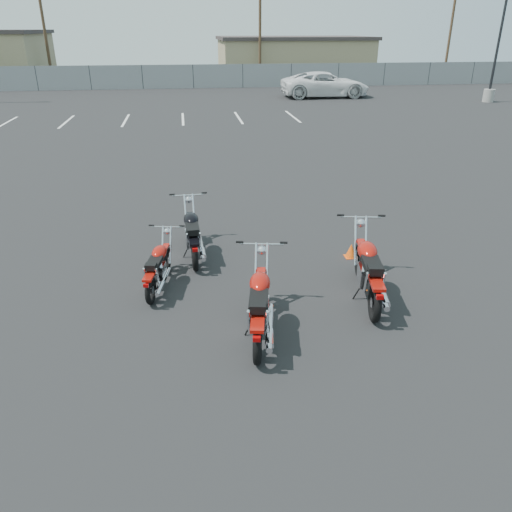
{
  "coord_description": "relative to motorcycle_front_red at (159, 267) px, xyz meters",
  "views": [
    {
      "loc": [
        -0.96,
        -7.58,
        4.43
      ],
      "look_at": [
        0.2,
        0.6,
        0.65
      ],
      "focal_mm": 35.0,
      "sensor_mm": 36.0,
      "label": 1
    }
  ],
  "objects": [
    {
      "name": "chainlink_fence",
      "position": [
        1.58,
        34.11,
        0.49
      ],
      "size": [
        80.06,
        0.06,
        1.8
      ],
      "color": "gray",
      "rests_on": "ground"
    },
    {
      "name": "light_pole_east",
      "position": [
        20.53,
        23.13,
        2.18
      ],
      "size": [
        0.8,
        0.7,
        10.03
      ],
      "color": "gray",
      "rests_on": "ground"
    },
    {
      "name": "white_van",
      "position": [
        10.54,
        27.05,
        0.93
      ],
      "size": [
        2.85,
        7.07,
        2.68
      ],
      "primitive_type": "imported",
      "rotation": [
        0.0,
        0.0,
        1.57
      ],
      "color": "white",
      "rests_on": "ground"
    },
    {
      "name": "parking_line_stripes",
      "position": [
        -0.92,
        19.11,
        -0.41
      ],
      "size": [
        15.12,
        4.0,
        0.01
      ],
      "color": "silver",
      "rests_on": "ground"
    },
    {
      "name": "motorcycle_third_red",
      "position": [
        1.63,
        -1.79,
        0.1
      ],
      "size": [
        0.92,
        2.28,
        1.12
      ],
      "color": "black",
      "rests_on": "ground"
    },
    {
      "name": "ground",
      "position": [
        1.58,
        -0.89,
        -0.41
      ],
      "size": [
        120.0,
        120.0,
        0.0
      ],
      "primitive_type": "plane",
      "color": "black",
      "rests_on": "ground"
    },
    {
      "name": "utility_pole_b",
      "position": [
        -10.42,
        39.11,
        4.27
      ],
      "size": [
        1.8,
        0.24,
        9.0
      ],
      "color": "#3F2D1D",
      "rests_on": "ground"
    },
    {
      "name": "training_cone_near",
      "position": [
        3.97,
        0.78,
        -0.26
      ],
      "size": [
        0.25,
        0.25,
        0.3
      ],
      "color": "#FF560D",
      "rests_on": "ground"
    },
    {
      "name": "utility_pole_c",
      "position": [
        7.58,
        38.11,
        4.27
      ],
      "size": [
        1.8,
        0.24,
        9.0
      ],
      "color": "#3F2D1D",
      "rests_on": "ground"
    },
    {
      "name": "motorcycle_second_black",
      "position": [
        0.67,
        1.36,
        0.07
      ],
      "size": [
        0.84,
        2.18,
        1.07
      ],
      "color": "black",
      "rests_on": "ground"
    },
    {
      "name": "motorcycle_rear_red",
      "position": [
        3.7,
        -0.92,
        0.12
      ],
      "size": [
        0.96,
        2.38,
        1.17
      ],
      "color": "black",
      "rests_on": "ground"
    },
    {
      "name": "tan_building_east",
      "position": [
        11.58,
        43.11,
        1.45
      ],
      "size": [
        14.4,
        9.4,
        3.7
      ],
      "color": "#978961",
      "rests_on": "ground"
    },
    {
      "name": "motorcycle_front_red",
      "position": [
        0.0,
        0.0,
        0.0
      ],
      "size": [
        0.76,
        1.84,
        0.9
      ],
      "color": "black",
      "rests_on": "ground"
    },
    {
      "name": "training_cone_far",
      "position": [
        3.92,
        -0.6,
        -0.26
      ],
      "size": [
        0.25,
        0.25,
        0.3
      ],
      "color": "#FF560D",
      "rests_on": "ground"
    },
    {
      "name": "utility_pole_d",
      "position": [
        25.58,
        39.11,
        4.27
      ],
      "size": [
        1.8,
        0.24,
        9.0
      ],
      "color": "#3F2D1D",
      "rests_on": "ground"
    }
  ]
}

